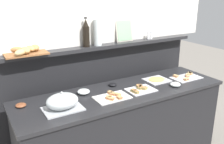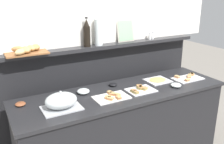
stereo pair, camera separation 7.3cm
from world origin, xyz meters
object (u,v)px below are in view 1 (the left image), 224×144
glass_bowl_medium (175,85)px  condiment_bowl_dark (113,85)px  serving_cloche (62,102)px  bread_basket (26,51)px  glass_bowl_large (84,92)px  framed_picture (124,31)px  wine_bottle_dark (86,34)px  sandwich_platter_front (140,89)px  condiment_bowl_cream (21,105)px  pepper_shaker (151,35)px  cold_cuts_platter (157,80)px  salt_shaker (148,36)px  sandwich_platter_rear (186,77)px  water_carafe (98,32)px  sandwich_platter_side (113,97)px

glass_bowl_medium → condiment_bowl_dark: (-0.58, 0.36, -0.00)m
serving_cloche → bread_basket: 0.65m
glass_bowl_large → framed_picture: (0.70, 0.33, 0.51)m
glass_bowl_medium → wine_bottle_dark: wine_bottle_dark is taller
sandwich_platter_front → bread_basket: bearing=153.1°
framed_picture → serving_cloche: bearing=-150.9°
condiment_bowl_dark → bread_basket: 0.96m
sandwich_platter_front → condiment_bowl_dark: size_ratio=3.26×
condiment_bowl_cream → framed_picture: bearing=13.6°
glass_bowl_large → condiment_bowl_cream: (-0.61, 0.02, -0.01)m
pepper_shaker → condiment_bowl_cream: bearing=-170.7°
condiment_bowl_dark → framed_picture: framed_picture is taller
cold_cuts_platter → salt_shaker: size_ratio=3.05×
glass_bowl_large → glass_bowl_medium: 1.00m
condiment_bowl_dark → sandwich_platter_front: bearing=-54.4°
sandwich_platter_front → serving_cloche: size_ratio=0.85×
sandwich_platter_rear → glass_bowl_medium: size_ratio=3.12×
sandwich_platter_rear → condiment_bowl_dark: size_ratio=3.95×
sandwich_platter_front → sandwich_platter_rear: bearing=3.0°
pepper_shaker → condiment_bowl_dark: bearing=-160.4°
bread_basket → salt_shaker: bearing=-0.0°
sandwich_platter_rear → bread_basket: 1.83m
cold_cuts_platter → water_carafe: 0.87m
sandwich_platter_side → cold_cuts_platter: bearing=13.2°
glass_bowl_large → salt_shaker: (1.03, 0.29, 0.43)m
cold_cuts_platter → water_carafe: bearing=147.4°
cold_cuts_platter → pepper_shaker: 0.60m
wine_bottle_dark → condiment_bowl_cream: bearing=-160.6°
glass_bowl_large → pepper_shaker: bearing=15.3°
glass_bowl_large → salt_shaker: salt_shaker is taller
bread_basket → condiment_bowl_cream: bearing=-118.3°
cold_cuts_platter → sandwich_platter_side: bearing=-166.8°
cold_cuts_platter → condiment_bowl_cream: (-1.50, 0.09, 0.01)m
salt_shaker → water_carafe: size_ratio=0.30×
bread_basket → sandwich_platter_side: bearing=-38.6°
serving_cloche → salt_shaker: bearing=21.2°
cold_cuts_platter → condiment_bowl_cream: size_ratio=2.83×
condiment_bowl_dark → salt_shaker: bearing=20.8°
condiment_bowl_dark → glass_bowl_large: bearing=-173.5°
serving_cloche → water_carafe: (0.62, 0.52, 0.48)m
sandwich_platter_rear → cold_cuts_platter: 0.38m
pepper_shaker → framed_picture: size_ratio=0.34×
glass_bowl_large → sandwich_platter_front: bearing=-21.4°
framed_picture → water_carafe: (-0.37, -0.04, 0.02)m
sandwich_platter_side → framed_picture: bearing=48.9°
glass_bowl_medium → water_carafe: (-0.62, 0.61, 0.53)m
sandwich_platter_side → framed_picture: 0.92m
cold_cuts_platter → wine_bottle_dark: size_ratio=0.84×
sandwich_platter_front → wine_bottle_dark: wine_bottle_dark is taller
wine_bottle_dark → pepper_shaker: wine_bottle_dark is taller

